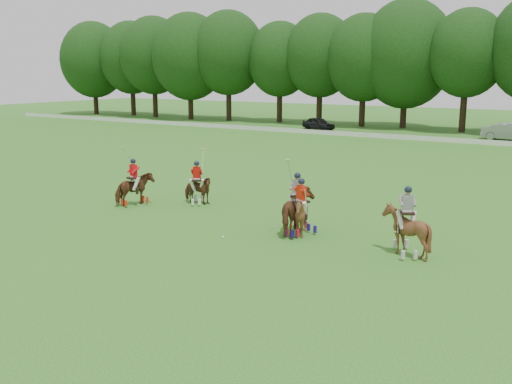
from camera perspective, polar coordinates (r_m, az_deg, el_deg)
The scene contains 11 objects.
ground at distance 21.69m, azimuth -9.05°, elevation -5.16°, with size 180.00×180.00×0.00m, color #27621C.
tree_line at distance 65.03m, azimuth 20.65°, elevation 12.84°, with size 117.98×14.32×14.75m.
boundary_rail at distance 55.61m, azimuth 17.65°, elevation 5.05°, with size 120.00×0.10×0.44m, color white.
car_left at distance 64.74m, azimuth 6.27°, elevation 6.84°, with size 1.62×4.02×1.37m, color black.
car_mid at distance 58.89m, azimuth 23.94°, elevation 5.49°, with size 1.66×4.76×1.57m, color gray.
polo_red_a at distance 28.02m, azimuth -12.08°, elevation 0.33°, with size 1.34×2.01×2.82m.
polo_red_b at distance 27.84m, azimuth -5.91°, elevation 0.28°, with size 1.78×1.71×2.66m.
polo_red_c at distance 22.30m, azimuth 4.52°, elevation -2.37°, with size 1.73×1.82×2.30m.
polo_stripe_a at distance 22.63m, azimuth 4.11°, elevation -1.94°, with size 1.40×2.26×3.00m.
polo_stripe_b at distance 20.62m, azimuth 14.76°, elevation -3.70°, with size 2.05×2.11×2.46m.
polo_ball at distance 22.16m, azimuth -3.30°, elevation -4.54°, with size 0.09×0.09×0.09m, color white.
Camera 1 is at (13.76, -15.54, 6.31)m, focal length 40.00 mm.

